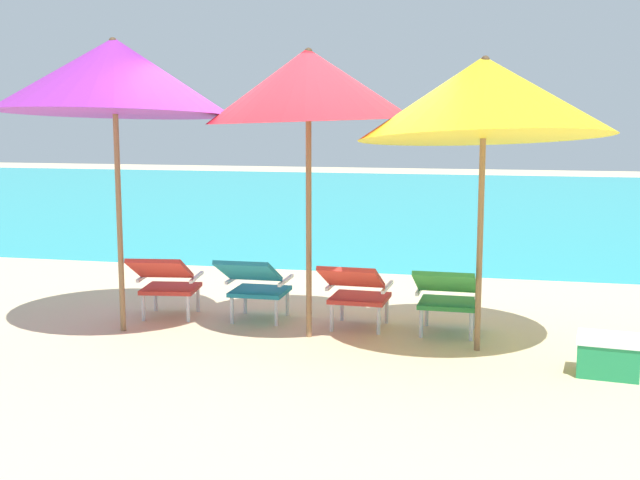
{
  "coord_description": "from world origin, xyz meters",
  "views": [
    {
      "loc": [
        1.79,
        -7.17,
        1.97
      ],
      "look_at": [
        0.0,
        0.66,
        0.75
      ],
      "focal_mm": 46.02,
      "sensor_mm": 36.0,
      "label": 1
    }
  ],
  "objects_px": {
    "lounge_chair_far_right": "(447,294)",
    "beach_umbrella_right": "(484,98)",
    "beach_umbrella_center": "(308,85)",
    "beach_umbrella_left": "(114,76)",
    "cooler_box": "(609,355)",
    "lounge_chair_near_right": "(356,289)",
    "lounge_chair_far_left": "(166,280)",
    "lounge_chair_near_left": "(255,282)"
  },
  "relations": [
    {
      "from": "lounge_chair_far_right",
      "to": "beach_umbrella_right",
      "type": "xyz_separation_m",
      "value": [
        0.28,
        -0.33,
        1.71
      ]
    },
    {
      "from": "lounge_chair_far_right",
      "to": "beach_umbrella_center",
      "type": "xyz_separation_m",
      "value": [
        -1.21,
        -0.23,
        1.83
      ]
    },
    {
      "from": "lounge_chair_far_right",
      "to": "beach_umbrella_left",
      "type": "height_order",
      "value": "beach_umbrella_left"
    },
    {
      "from": "lounge_chair_far_right",
      "to": "beach_umbrella_center",
      "type": "relative_size",
      "value": 0.34
    },
    {
      "from": "beach_umbrella_right",
      "to": "cooler_box",
      "type": "xyz_separation_m",
      "value": [
        1.0,
        -0.48,
        -1.95
      ]
    },
    {
      "from": "beach_umbrella_center",
      "to": "cooler_box",
      "type": "distance_m",
      "value": 3.29
    },
    {
      "from": "lounge_chair_near_right",
      "to": "cooler_box",
      "type": "relative_size",
      "value": 1.76
    },
    {
      "from": "beach_umbrella_center",
      "to": "beach_umbrella_right",
      "type": "distance_m",
      "value": 1.5
    },
    {
      "from": "lounge_chair_near_right",
      "to": "beach_umbrella_left",
      "type": "bearing_deg",
      "value": -168.05
    },
    {
      "from": "beach_umbrella_left",
      "to": "beach_umbrella_center",
      "type": "xyz_separation_m",
      "value": [
        1.72,
        0.19,
        -0.09
      ]
    },
    {
      "from": "lounge_chair_near_right",
      "to": "beach_umbrella_right",
      "type": "height_order",
      "value": "beach_umbrella_right"
    },
    {
      "from": "lounge_chair_far_left",
      "to": "lounge_chair_near_right",
      "type": "distance_m",
      "value": 1.87
    },
    {
      "from": "beach_umbrella_left",
      "to": "beach_umbrella_right",
      "type": "bearing_deg",
      "value": 1.55
    },
    {
      "from": "lounge_chair_far_left",
      "to": "lounge_chair_near_right",
      "type": "bearing_deg",
      "value": -0.21
    },
    {
      "from": "beach_umbrella_center",
      "to": "lounge_chair_far_left",
      "type": "bearing_deg",
      "value": 169.9
    },
    {
      "from": "lounge_chair_far_right",
      "to": "cooler_box",
      "type": "bearing_deg",
      "value": -32.23
    },
    {
      "from": "lounge_chair_far_left",
      "to": "beach_umbrella_right",
      "type": "distance_m",
      "value": 3.45
    },
    {
      "from": "lounge_chair_far_left",
      "to": "beach_umbrella_left",
      "type": "bearing_deg",
      "value": -117.73
    },
    {
      "from": "lounge_chair_near_left",
      "to": "lounge_chair_far_right",
      "type": "height_order",
      "value": "same"
    },
    {
      "from": "beach_umbrella_center",
      "to": "cooler_box",
      "type": "relative_size",
      "value": 5.08
    },
    {
      "from": "lounge_chair_near_right",
      "to": "beach_umbrella_center",
      "type": "xyz_separation_m",
      "value": [
        -0.38,
        -0.26,
        1.83
      ]
    },
    {
      "from": "lounge_chair_near_left",
      "to": "cooler_box",
      "type": "height_order",
      "value": "lounge_chair_near_left"
    },
    {
      "from": "beach_umbrella_right",
      "to": "beach_umbrella_left",
      "type": "bearing_deg",
      "value": -178.45
    },
    {
      "from": "lounge_chair_near_right",
      "to": "beach_umbrella_right",
      "type": "relative_size",
      "value": 0.32
    },
    {
      "from": "lounge_chair_near_left",
      "to": "beach_umbrella_left",
      "type": "height_order",
      "value": "beach_umbrella_left"
    },
    {
      "from": "lounge_chair_far_left",
      "to": "beach_umbrella_right",
      "type": "relative_size",
      "value": 0.34
    },
    {
      "from": "lounge_chair_far_left",
      "to": "lounge_chair_near_left",
      "type": "xyz_separation_m",
      "value": [
        0.87,
        0.07,
        0.0
      ]
    },
    {
      "from": "lounge_chair_far_left",
      "to": "cooler_box",
      "type": "distance_m",
      "value": 4.08
    },
    {
      "from": "lounge_chair_near_left",
      "to": "beach_umbrella_right",
      "type": "distance_m",
      "value": 2.75
    },
    {
      "from": "lounge_chair_far_left",
      "to": "cooler_box",
      "type": "height_order",
      "value": "lounge_chair_far_left"
    },
    {
      "from": "lounge_chair_near_right",
      "to": "lounge_chair_near_left",
      "type": "bearing_deg",
      "value": 175.65
    },
    {
      "from": "lounge_chair_far_left",
      "to": "beach_umbrella_right",
      "type": "bearing_deg",
      "value": -6.99
    },
    {
      "from": "beach_umbrella_center",
      "to": "cooler_box",
      "type": "height_order",
      "value": "beach_umbrella_center"
    },
    {
      "from": "cooler_box",
      "to": "beach_umbrella_right",
      "type": "bearing_deg",
      "value": 154.22
    },
    {
      "from": "lounge_chair_near_left",
      "to": "beach_umbrella_center",
      "type": "bearing_deg",
      "value": -28.6
    },
    {
      "from": "lounge_chair_far_left",
      "to": "lounge_chair_near_right",
      "type": "xyz_separation_m",
      "value": [
        1.87,
        -0.01,
        0.0
      ]
    },
    {
      "from": "lounge_chair_far_left",
      "to": "lounge_chair_far_right",
      "type": "bearing_deg",
      "value": -0.82
    },
    {
      "from": "lounge_chair_far_right",
      "to": "beach_umbrella_center",
      "type": "distance_m",
      "value": 2.2
    },
    {
      "from": "beach_umbrella_right",
      "to": "cooler_box",
      "type": "distance_m",
      "value": 2.25
    },
    {
      "from": "beach_umbrella_left",
      "to": "lounge_chair_far_left",
      "type": "bearing_deg",
      "value": 62.27
    },
    {
      "from": "lounge_chair_near_left",
      "to": "beach_umbrella_left",
      "type": "relative_size",
      "value": 0.32
    },
    {
      "from": "lounge_chair_near_left",
      "to": "lounge_chair_near_right",
      "type": "height_order",
      "value": "same"
    }
  ]
}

